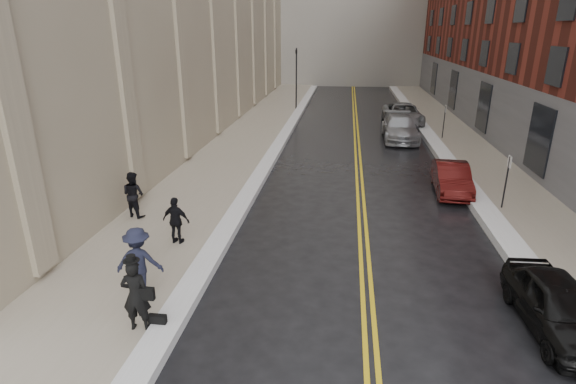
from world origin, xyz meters
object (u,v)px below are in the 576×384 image
(car_maroon, at_px, (452,178))
(pedestrian_a, at_px, (133,194))
(car_black, at_px, (558,306))
(pedestrian_c, at_px, (176,221))
(pedestrian_main, at_px, (136,295))
(pedestrian_b, at_px, (139,261))
(car_silver_far, at_px, (403,114))
(car_silver_near, at_px, (400,128))

(car_maroon, distance_m, pedestrian_a, 13.04)
(car_black, relative_size, pedestrian_a, 2.20)
(car_black, xyz_separation_m, pedestrian_c, (-10.30, 2.98, 0.29))
(pedestrian_main, relative_size, pedestrian_b, 0.95)
(pedestrian_main, bearing_deg, pedestrian_c, -87.51)
(car_maroon, distance_m, car_silver_far, 14.66)
(car_maroon, xyz_separation_m, car_silver_far, (-0.48, 14.65, 0.14))
(car_maroon, distance_m, pedestrian_b, 13.59)
(pedestrian_main, xyz_separation_m, pedestrian_c, (-0.70, 4.38, -0.10))
(car_maroon, relative_size, pedestrian_main, 2.20)
(car_maroon, bearing_deg, pedestrian_a, -155.94)
(car_silver_far, bearing_deg, pedestrian_b, -112.58)
(car_silver_near, xyz_separation_m, pedestrian_a, (-11.05, -14.48, 0.24))
(pedestrian_a, bearing_deg, car_silver_far, -101.88)
(car_maroon, xyz_separation_m, pedestrian_c, (-9.87, -6.51, 0.29))
(car_silver_far, relative_size, pedestrian_a, 3.30)
(car_black, bearing_deg, car_silver_near, 92.26)
(car_maroon, relative_size, car_silver_far, 0.69)
(pedestrian_main, bearing_deg, pedestrian_b, -74.44)
(car_silver_near, height_order, car_silver_far, car_silver_far)
(car_maroon, bearing_deg, car_silver_near, 100.23)
(car_silver_near, height_order, pedestrian_main, pedestrian_main)
(pedestrian_main, bearing_deg, car_silver_far, -115.41)
(pedestrian_main, height_order, pedestrian_a, pedestrian_main)
(car_maroon, relative_size, pedestrian_b, 2.10)
(pedestrian_b, bearing_deg, car_silver_far, -119.92)
(car_silver_far, height_order, pedestrian_c, pedestrian_c)
(car_black, xyz_separation_m, car_silver_far, (-0.92, 24.14, 0.14))
(car_black, distance_m, pedestrian_a, 13.57)
(pedestrian_a, relative_size, pedestrian_b, 0.92)
(car_black, height_order, pedestrian_b, pedestrian_b)
(pedestrian_a, height_order, pedestrian_c, pedestrian_a)
(car_maroon, height_order, pedestrian_main, pedestrian_main)
(pedestrian_main, xyz_separation_m, pedestrian_a, (-3.05, 6.32, -0.03))
(pedestrian_a, xyz_separation_m, pedestrian_c, (2.34, -1.94, -0.07))
(pedestrian_main, distance_m, pedestrian_a, 7.02)
(car_black, bearing_deg, pedestrian_a, 156.29)
(car_silver_near, bearing_deg, car_silver_far, 81.88)
(pedestrian_a, bearing_deg, car_black, 178.26)
(car_black, distance_m, pedestrian_c, 10.73)
(pedestrian_main, bearing_deg, pedestrian_a, -70.91)
(car_silver_near, xyz_separation_m, pedestrian_main, (-8.00, -20.80, 0.27))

